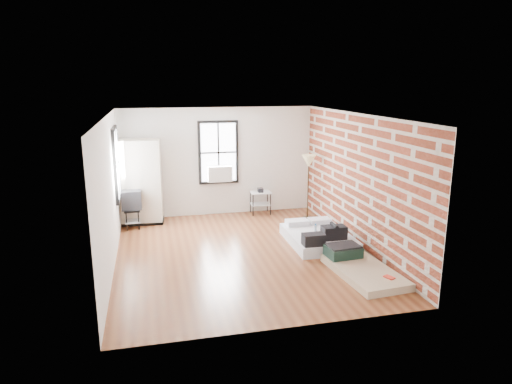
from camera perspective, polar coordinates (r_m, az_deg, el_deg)
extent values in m
plane|color=#5C2E18|center=(9.44, -1.78, -7.67)|extent=(6.00, 6.00, 0.00)
cube|color=silver|center=(11.93, -4.73, 3.79)|extent=(5.00, 0.01, 2.80)
cube|color=silver|center=(6.23, 3.69, -5.42)|extent=(5.00, 0.01, 2.80)
cube|color=silver|center=(8.89, -17.84, -0.23)|extent=(0.01, 6.00, 2.80)
cube|color=maroon|center=(9.82, 12.60, 1.38)|extent=(0.02, 6.00, 2.80)
cube|color=white|center=(8.82, -1.92, 9.53)|extent=(5.00, 6.00, 0.01)
cube|color=white|center=(11.84, -4.71, 4.94)|extent=(0.90, 0.02, 1.50)
cube|color=black|center=(11.80, -7.07, 4.86)|extent=(0.07, 0.08, 1.64)
cube|color=black|center=(11.94, -2.42, 5.05)|extent=(0.07, 0.08, 1.64)
cube|color=black|center=(11.77, -4.80, 8.74)|extent=(0.90, 0.08, 0.07)
cube|color=black|center=(12.00, -4.66, 1.25)|extent=(0.90, 0.08, 0.07)
cube|color=black|center=(11.83, -4.71, 4.94)|extent=(0.04, 0.02, 1.50)
cube|color=black|center=(11.83, -4.71, 4.94)|extent=(0.90, 0.02, 0.04)
cube|color=silver|center=(11.81, -4.58, 2.32)|extent=(0.62, 0.30, 0.40)
cube|color=white|center=(10.60, -16.97, 3.37)|extent=(0.02, 0.90, 1.50)
cube|color=black|center=(10.12, -17.24, 2.89)|extent=(0.08, 0.07, 1.64)
cube|color=black|center=(11.08, -16.94, 3.80)|extent=(0.08, 0.07, 1.64)
cube|color=black|center=(10.50, -17.38, 7.58)|extent=(0.08, 0.90, 0.07)
cube|color=black|center=(10.76, -16.79, -0.75)|extent=(0.08, 0.90, 0.07)
cube|color=black|center=(10.60, -16.92, 3.38)|extent=(0.02, 0.04, 1.50)
cube|color=black|center=(10.60, -16.92, 3.38)|extent=(0.02, 0.90, 0.04)
cube|color=white|center=(10.07, 7.80, -5.72)|extent=(1.30, 1.75, 0.23)
cube|color=white|center=(10.55, 5.15, -3.79)|extent=(0.50, 0.32, 0.11)
cube|color=white|center=(10.72, 7.94, -3.58)|extent=(0.50, 0.32, 0.11)
cube|color=black|center=(9.70, 9.70, -5.00)|extent=(0.50, 0.30, 0.27)
cylinder|color=black|center=(9.65, 9.74, -4.12)|extent=(0.08, 0.32, 0.07)
cube|color=black|center=(9.27, 7.19, -5.90)|extent=(0.44, 0.28, 0.24)
cylinder|color=silver|center=(9.93, 7.44, -4.68)|extent=(0.06, 0.06, 0.20)
cylinder|color=#1964AF|center=(9.90, 7.46, -4.06)|extent=(0.03, 0.03, 0.03)
cube|color=#CCB493|center=(8.64, 13.38, -9.67)|extent=(1.05, 1.80, 0.14)
cube|color=#142E25|center=(9.04, 10.84, -7.31)|extent=(0.67, 0.51, 0.20)
cube|color=black|center=(9.00, 10.87, -6.61)|extent=(0.63, 0.47, 0.04)
cube|color=red|center=(8.31, 16.31, -10.20)|extent=(0.18, 0.21, 0.02)
cube|color=black|center=(11.78, -14.01, -3.56)|extent=(1.10, 0.70, 0.06)
cube|color=beige|center=(11.52, -14.31, 1.38)|extent=(1.05, 0.65, 2.02)
cylinder|color=black|center=(11.88, -0.37, -1.67)|extent=(0.02, 0.02, 0.59)
cylinder|color=black|center=(11.98, 1.83, -1.55)|extent=(0.02, 0.02, 0.59)
cylinder|color=black|center=(12.22, -0.70, -1.23)|extent=(0.02, 0.02, 0.59)
cylinder|color=black|center=(12.32, 1.43, -1.12)|extent=(0.02, 0.02, 0.59)
cube|color=silver|center=(12.03, 0.55, -0.04)|extent=(0.54, 0.44, 0.02)
cube|color=silver|center=(12.11, 0.55, -1.51)|extent=(0.52, 0.42, 0.02)
cube|color=black|center=(12.01, 0.55, 0.25)|extent=(0.13, 0.19, 0.11)
cylinder|color=black|center=(11.88, 6.42, -3.16)|extent=(0.24, 0.24, 0.03)
cylinder|color=black|center=(11.69, 6.52, 0.22)|extent=(0.03, 0.03, 1.42)
cone|color=tan|center=(11.54, 6.62, 3.86)|extent=(0.35, 0.35, 0.31)
cylinder|color=black|center=(11.16, -15.87, -3.57)|extent=(0.03, 0.03, 0.46)
cylinder|color=black|center=(11.16, -14.46, -3.48)|extent=(0.03, 0.03, 0.46)
cylinder|color=black|center=(11.69, -15.87, -2.80)|extent=(0.03, 0.03, 0.46)
cylinder|color=black|center=(11.69, -14.53, -2.71)|extent=(0.03, 0.03, 0.46)
cube|color=black|center=(11.36, -15.25, -2.03)|extent=(0.39, 0.67, 0.03)
cube|color=silver|center=(11.44, -15.17, -3.35)|extent=(0.37, 0.65, 0.02)
cube|color=black|center=(11.30, -15.33, -0.84)|extent=(0.48, 0.55, 0.46)
cube|color=black|center=(11.30, -14.18, -0.77)|extent=(0.04, 0.44, 0.36)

